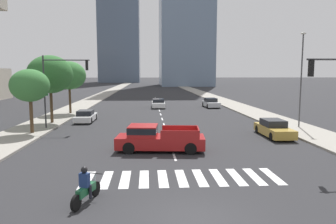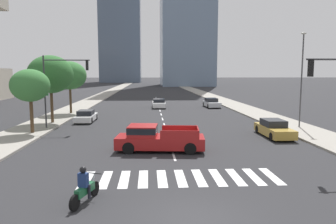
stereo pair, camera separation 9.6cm
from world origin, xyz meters
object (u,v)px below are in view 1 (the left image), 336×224
at_px(motorcycle_lead, 86,189).
at_px(street_tree_nearest, 30,86).
at_px(pickup_truck, 156,138).
at_px(street_tree_third, 69,76).
at_px(sedan_white_2, 86,116).
at_px(sedan_gold_0, 274,129).
at_px(traffic_signal_far, 60,79).
at_px(street_lamp_east, 301,74).
at_px(sedan_white_1, 158,104).
at_px(sedan_silver_3, 211,103).
at_px(street_tree_second, 50,74).

bearing_deg(motorcycle_lead, street_tree_nearest, 45.10).
height_order(motorcycle_lead, pickup_truck, pickup_truck).
bearing_deg(street_tree_third, sedan_white_2, -64.09).
bearing_deg(sedan_white_2, pickup_truck, -150.96).
bearing_deg(sedan_gold_0, traffic_signal_far, -103.66).
bearing_deg(sedan_white_2, motorcycle_lead, -168.52).
bearing_deg(sedan_white_2, street_tree_nearest, 155.93).
bearing_deg(motorcycle_lead, street_lamp_east, -26.95).
xyz_separation_m(sedan_white_1, street_tree_third, (-11.15, -6.86, 4.17)).
bearing_deg(pickup_truck, sedan_white_2, -55.87).
distance_m(sedan_gold_0, sedan_silver_3, 22.19).
distance_m(pickup_truck, sedan_white_1, 26.25).
distance_m(street_tree_nearest, street_tree_second, 5.60).
height_order(sedan_silver_3, street_tree_third, street_tree_third).
distance_m(sedan_gold_0, street_tree_nearest, 20.06).
relative_size(pickup_truck, street_tree_third, 0.92).
xyz_separation_m(sedan_gold_0, street_lamp_east, (3.80, 3.51, 4.40)).
relative_size(sedan_silver_3, street_tree_third, 0.69).
relative_size(sedan_white_2, street_tree_third, 0.67).
xyz_separation_m(street_lamp_east, street_tree_nearest, (-23.45, -1.38, -0.98)).
height_order(sedan_gold_0, street_lamp_east, street_lamp_east).
height_order(sedan_white_1, street_tree_third, street_tree_third).
xyz_separation_m(sedan_silver_3, traffic_signal_far, (-17.21, -17.72, 3.90)).
bearing_deg(sedan_white_2, sedan_gold_0, -117.53).
relative_size(street_tree_nearest, street_tree_third, 0.82).
distance_m(sedan_silver_3, street_tree_third, 20.67).
bearing_deg(sedan_silver_3, street_tree_second, -55.75).
bearing_deg(traffic_signal_far, motorcycle_lead, -72.39).
bearing_deg(sedan_gold_0, street_tree_nearest, -95.79).
relative_size(street_lamp_east, street_tree_third, 1.34).
bearing_deg(sedan_gold_0, street_tree_second, -110.88).
xyz_separation_m(street_lamp_east, street_tree_second, (-23.45, 4.15, -0.09)).
bearing_deg(sedan_silver_3, street_tree_nearest, -46.62).
bearing_deg(traffic_signal_far, sedan_white_2, 73.75).
distance_m(street_tree_second, street_tree_third, 7.61).
relative_size(pickup_truck, traffic_signal_far, 0.91).
bearing_deg(street_lamp_east, street_tree_nearest, -176.64).
bearing_deg(sedan_white_1, sedan_gold_0, -158.52).
height_order(sedan_white_2, sedan_silver_3, sedan_silver_3).
xyz_separation_m(street_tree_nearest, street_tree_third, (0.00, 13.13, 0.74)).
height_order(pickup_truck, street_tree_nearest, street_tree_nearest).
xyz_separation_m(sedan_white_1, street_tree_nearest, (-11.15, -19.99, 3.42)).
bearing_deg(street_tree_nearest, sedan_white_2, 65.26).
bearing_deg(sedan_white_1, street_tree_third, 122.08).
bearing_deg(street_tree_nearest, street_tree_second, 90.00).
relative_size(sedan_gold_0, sedan_white_2, 1.10).
distance_m(motorcycle_lead, sedan_gold_0, 17.57).
xyz_separation_m(sedan_white_1, street_lamp_east, (12.31, -18.62, 4.41)).
xyz_separation_m(sedan_white_1, sedan_white_2, (-8.04, -13.26, -0.04)).
bearing_deg(street_tree_second, sedan_gold_0, -21.29).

